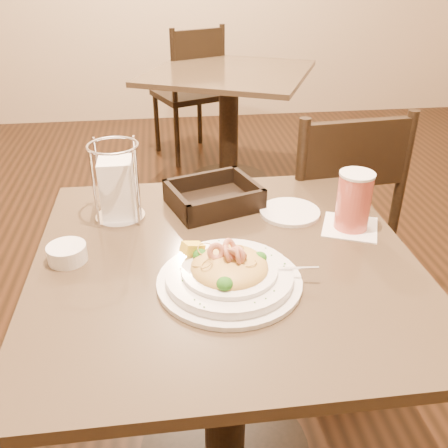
{
  "coord_description": "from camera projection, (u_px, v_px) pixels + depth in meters",
  "views": [
    {
      "loc": [
        -0.13,
        -0.99,
        1.38
      ],
      "look_at": [
        0.0,
        0.02,
        0.81
      ],
      "focal_mm": 40.0,
      "sensor_mm": 36.0,
      "label": 1
    }
  ],
  "objects": [
    {
      "name": "butter_ramekin",
      "position": [
        67.0,
        253.0,
        1.16
      ],
      "size": [
        0.11,
        0.11,
        0.04
      ],
      "primitive_type": "cylinder",
      "rotation": [
        0.0,
        0.0,
        -0.3
      ],
      "color": "white",
      "rests_on": "main_table"
    },
    {
      "name": "drink_glass",
      "position": [
        354.0,
        201.0,
        1.27
      ],
      "size": [
        0.18,
        0.18,
        0.16
      ],
      "rotation": [
        0.0,
        0.0,
        -0.4
      ],
      "color": "white",
      "rests_on": "main_table"
    },
    {
      "name": "bread_basket",
      "position": [
        214.0,
        198.0,
        1.41
      ],
      "size": [
        0.28,
        0.26,
        0.07
      ],
      "rotation": [
        0.0,
        0.0,
        0.32
      ],
      "color": "black",
      "rests_on": "main_table"
    },
    {
      "name": "background_table",
      "position": [
        229.0,
        108.0,
        3.07
      ],
      "size": [
        1.19,
        1.19,
        0.73
      ],
      "rotation": [
        0.0,
        0.0,
        -0.43
      ],
      "color": "black",
      "rests_on": "ground"
    },
    {
      "name": "napkin_caddy",
      "position": [
        117.0,
        187.0,
        1.32
      ],
      "size": [
        0.13,
        0.13,
        0.21
      ],
      "rotation": [
        0.0,
        0.0,
        0.3
      ],
      "color": "silver",
      "rests_on": "main_table"
    },
    {
      "name": "dining_chair_far",
      "position": [
        191.0,
        89.0,
        3.49
      ],
      "size": [
        0.55,
        0.55,
        0.93
      ],
      "rotation": [
        0.0,
        0.0,
        3.53
      ],
      "color": "black",
      "rests_on": "ground"
    },
    {
      "name": "side_plate",
      "position": [
        290.0,
        212.0,
        1.38
      ],
      "size": [
        0.17,
        0.17,
        0.01
      ],
      "primitive_type": "cylinder",
      "rotation": [
        0.0,
        0.0,
        -0.03
      ],
      "color": "white",
      "rests_on": "main_table"
    },
    {
      "name": "pasta_bowl",
      "position": [
        229.0,
        273.0,
        1.08
      ],
      "size": [
        0.35,
        0.32,
        0.1
      ],
      "rotation": [
        0.0,
        0.0,
        -0.32
      ],
      "color": "white",
      "rests_on": "main_table"
    },
    {
      "name": "main_table",
      "position": [
        225.0,
        332.0,
        1.3
      ],
      "size": [
        0.9,
        0.9,
        0.73
      ],
      "color": "black",
      "rests_on": "ground"
    },
    {
      "name": "dining_chair_near",
      "position": [
        330.0,
        219.0,
        1.84
      ],
      "size": [
        0.46,
        0.46,
        0.93
      ],
      "rotation": [
        0.0,
        0.0,
        3.23
      ],
      "color": "black",
      "rests_on": "ground"
    }
  ]
}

